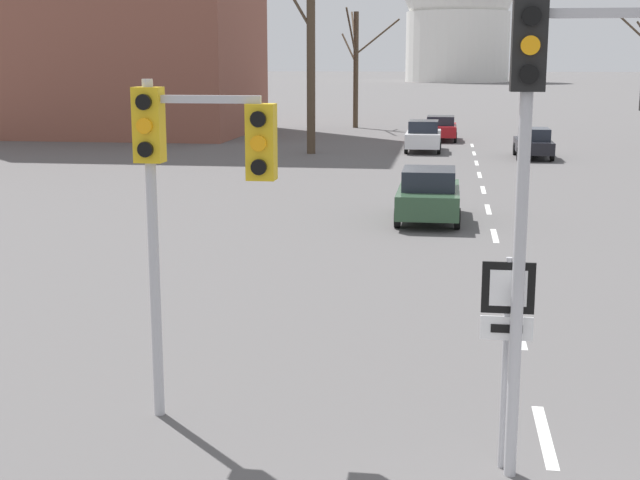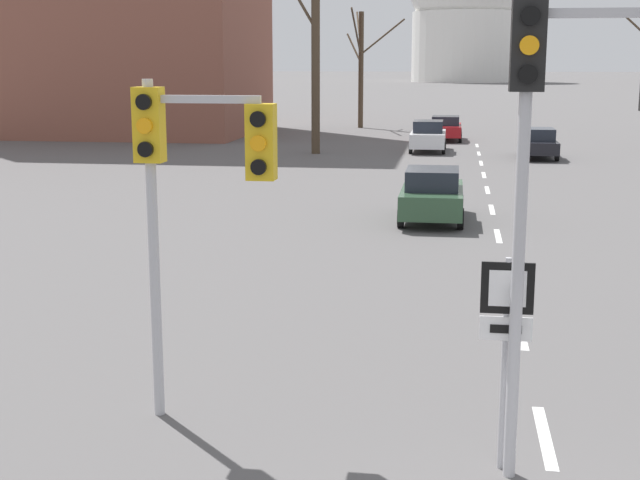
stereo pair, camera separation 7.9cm
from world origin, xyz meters
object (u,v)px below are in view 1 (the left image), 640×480
Objects in this scene: route_sign_post at (507,327)px; sedan_near_right at (429,194)px; traffic_signal_centre_tall at (570,118)px; sedan_near_left at (441,128)px; traffic_signal_near_left at (190,167)px; sedan_mid_centre at (423,136)px; sedan_far_left at (534,143)px.

sedan_near_right is (-1.27, 16.61, -0.94)m from route_sign_post.
traffic_signal_centre_tall reaches higher than sedan_near_left.
traffic_signal_near_left is at bearing 166.17° from route_sign_post.
sedan_mid_centre is (1.95, 36.66, -2.58)m from traffic_signal_near_left.
sedan_near_right is at bearing -104.27° from sedan_far_left.
traffic_signal_centre_tall is 1.32× the size of sedan_near_right.
sedan_far_left reaches higher than sedan_near_left.
sedan_near_right is at bearing 94.37° from route_sign_post.
traffic_signal_near_left reaches higher than sedan_near_left.
sedan_near_right is 0.99× the size of sedan_far_left.
traffic_signal_centre_tall is at bearing -94.67° from sedan_far_left.
traffic_signal_centre_tall is 17.22m from sedan_near_right.
traffic_signal_centre_tall is 1.21× the size of traffic_signal_near_left.
traffic_signal_centre_tall reaches higher than route_sign_post.
route_sign_post is at bearing -86.88° from sedan_mid_centre.
sedan_far_left is at bearing -63.47° from sedan_near_left.
route_sign_post is 44.50m from sedan_near_left.
traffic_signal_near_left is at bearing -102.30° from sedan_far_left.
traffic_signal_centre_tall reaches higher than sedan_mid_centre.
sedan_near_left is 27.86m from sedan_near_right.
traffic_signal_centre_tall is 2.47m from route_sign_post.
sedan_near_left is (-1.78, 44.66, -3.38)m from traffic_signal_centre_tall.
sedan_near_left is at bearing 83.12° from sedan_mid_centre.
sedan_mid_centre reaches higher than sedan_far_left.
traffic_signal_centre_tall is at bearing -17.93° from route_sign_post.
traffic_signal_centre_tall is 44.82m from sedan_near_left.
traffic_signal_near_left is 4.44m from route_sign_post.
traffic_signal_near_left is 1.77× the size of route_sign_post.
route_sign_post is (-0.56, 0.18, -2.40)m from traffic_signal_centre_tall.
traffic_signal_near_left is 36.80m from sedan_mid_centre.
traffic_signal_centre_tall is 35.58m from sedan_far_left.
traffic_signal_near_left reaches higher than sedan_far_left.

